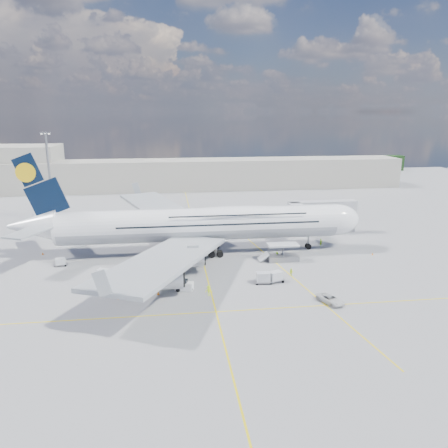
{
  "coord_description": "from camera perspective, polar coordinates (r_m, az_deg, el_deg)",
  "views": [
    {
      "loc": [
        -7.12,
        -83.44,
        30.92
      ],
      "look_at": [
        5.0,
        8.0,
        7.15
      ],
      "focal_mm": 35.0,
      "sensor_mm": 36.0,
      "label": 1
    }
  ],
  "objects": [
    {
      "name": "crew_wing",
      "position": [
        80.26,
        -7.54,
        -7.66
      ],
      "size": [
        0.66,
        1.11,
        1.77
      ],
      "primitive_type": "imported",
      "rotation": [
        0.0,
        0.0,
        1.81
      ],
      "color": "#D9FF1A",
      "rests_on": "ground"
    },
    {
      "name": "hangar",
      "position": [
        195.15,
        -26.47,
        6.5
      ],
      "size": [
        40.0,
        22.0,
        18.0
      ],
      "primitive_type": "cube",
      "color": "#B2AD9E",
      "rests_on": "ground"
    },
    {
      "name": "dolly_back",
      "position": [
        96.47,
        -20.58,
        -4.64
      ],
      "size": [
        2.9,
        1.99,
        1.67
      ],
      "rotation": [
        0.0,
        0.0,
        0.24
      ],
      "color": "gray",
      "rests_on": "ground"
    },
    {
      "name": "crew_van",
      "position": [
        95.48,
        6.94,
        -4.06
      ],
      "size": [
        0.6,
        0.83,
        1.57
      ],
      "primitive_type": "imported",
      "rotation": [
        0.0,
        0.0,
        1.71
      ],
      "color": "#B7FB1A",
      "rests_on": "ground"
    },
    {
      "name": "dolly_row_b",
      "position": [
        80.2,
        -14.26,
        -7.81
      ],
      "size": [
        3.44,
        1.94,
        2.13
      ],
      "rotation": [
        0.0,
        0.0,
        0.04
      ],
      "color": "gray",
      "rests_on": "ground"
    },
    {
      "name": "cone_wing_right_inner",
      "position": [
        77.8,
        -8.59,
        -8.89
      ],
      "size": [
        0.5,
        0.5,
        0.64
      ],
      "color": "orange",
      "rests_on": "ground"
    },
    {
      "name": "jet_bridge",
      "position": [
        113.3,
        11.66,
        1.88
      ],
      "size": [
        18.8,
        12.1,
        8.5
      ],
      "color": "#B7B7BC",
      "rests_on": "ground"
    },
    {
      "name": "dolly_nose_far",
      "position": [
        81.74,
        5.14,
        -6.98
      ],
      "size": [
        3.45,
        2.01,
        2.11
      ],
      "rotation": [
        0.0,
        0.0,
        -0.07
      ],
      "color": "gray",
      "rests_on": "ground"
    },
    {
      "name": "light_mast",
      "position": [
        133.76,
        -21.82,
        5.81
      ],
      "size": [
        3.0,
        0.7,
        25.5
      ],
      "color": "gray",
      "rests_on": "ground"
    },
    {
      "name": "dolly_nose_near",
      "position": [
        82.62,
        6.75,
        -6.82
      ],
      "size": [
        3.6,
        2.69,
        2.03
      ],
      "rotation": [
        0.0,
        0.0,
        0.34
      ],
      "color": "gray",
      "rests_on": "ground"
    },
    {
      "name": "cargo_loader",
      "position": [
        94.38,
        7.56,
        -4.0
      ],
      "size": [
        8.53,
        3.2,
        3.67
      ],
      "color": "silver",
      "rests_on": "ground"
    },
    {
      "name": "crew_tug",
      "position": [
        76.28,
        -2.01,
        -8.69
      ],
      "size": [
        1.28,
        0.8,
        1.9
      ],
      "primitive_type": "imported",
      "rotation": [
        0.0,
        0.0,
        -0.08
      ],
      "color": "#DCFF1A",
      "rests_on": "ground"
    },
    {
      "name": "crew_nose",
      "position": [
        106.08,
        12.54,
        -2.35
      ],
      "size": [
        0.78,
        0.71,
        1.78
      ],
      "primitive_type": "imported",
      "rotation": [
        0.0,
        0.0,
        0.57
      ],
      "color": "#B0F119",
      "rests_on": "ground"
    },
    {
      "name": "terminal",
      "position": [
        180.31,
        -5.25,
        6.45
      ],
      "size": [
        180.0,
        16.0,
        12.0
      ],
      "primitive_type": "cube",
      "color": "#B2AD9E",
      "rests_on": "ground"
    },
    {
      "name": "cone_wing_left_inner",
      "position": [
        115.35,
        -6.71,
        -1.08
      ],
      "size": [
        0.38,
        0.38,
        0.48
      ],
      "color": "orange",
      "rests_on": "ground"
    },
    {
      "name": "ground",
      "position": [
        89.27,
        -2.52,
        -5.83
      ],
      "size": [
        300.0,
        300.0,
        0.0
      ],
      "primitive_type": "plane",
      "color": "gray",
      "rests_on": "ground"
    },
    {
      "name": "cone_wing_left_outer",
      "position": [
        123.73,
        -12.49,
        -0.23
      ],
      "size": [
        0.48,
        0.48,
        0.62
      ],
      "color": "orange",
      "rests_on": "ground"
    },
    {
      "name": "dolly_row_a",
      "position": [
        86.01,
        -15.42,
        -6.35
      ],
      "size": [
        3.77,
        2.91,
        2.12
      ],
      "rotation": [
        0.0,
        0.0,
        -0.39
      ],
      "color": "gray",
      "rests_on": "ground"
    },
    {
      "name": "cone_nose",
      "position": [
        102.61,
        18.83,
        -3.73
      ],
      "size": [
        0.45,
        0.45,
        0.57
      ],
      "color": "orange",
      "rests_on": "ground"
    },
    {
      "name": "taxi_line_main",
      "position": [
        89.27,
        -2.52,
        -5.83
      ],
      "size": [
        0.25,
        220.0,
        0.01
      ],
      "primitive_type": "cube",
      "color": "yellow",
      "rests_on": "ground"
    },
    {
      "name": "dolly_row_c",
      "position": [
        84.26,
        -7.45,
        -6.56
      ],
      "size": [
        2.89,
        2.1,
        1.64
      ],
      "rotation": [
        0.0,
        0.0,
        -0.31
      ],
      "color": "gray",
      "rests_on": "ground"
    },
    {
      "name": "taxi_line_cross",
      "position": [
        70.93,
        -1.05,
        -11.39
      ],
      "size": [
        120.0,
        0.25,
        0.01
      ],
      "primitive_type": "cube",
      "color": "yellow",
      "rests_on": "ground"
    },
    {
      "name": "catering_truck_outer",
      "position": [
        123.59,
        -9.38,
        0.6
      ],
      "size": [
        6.85,
        5.21,
        3.77
      ],
      "rotation": [
        0.0,
        0.0,
        -0.57
      ],
      "color": "gray",
      "rests_on": "ground"
    },
    {
      "name": "baggage_tug",
      "position": [
        78.81,
        -5.22,
        -8.02
      ],
      "size": [
        3.49,
        2.4,
        1.99
      ],
      "rotation": [
        0.0,
        0.0,
        -0.32
      ],
      "color": "white",
      "rests_on": "ground"
    },
    {
      "name": "taxi_line_diag",
      "position": [
        100.66,
        4.95,
        -3.49
      ],
      "size": [
        14.16,
        99.06,
        0.01
      ],
      "primitive_type": "cube",
      "rotation": [
        0.0,
        0.0,
        0.14
      ],
      "color": "yellow",
      "rests_on": "ground"
    },
    {
      "name": "catering_truck_inner",
      "position": [
        112.76,
        -5.7,
        -0.63
      ],
      "size": [
        6.16,
        2.49,
        3.66
      ],
      "rotation": [
        0.0,
        0.0,
        0.04
      ],
      "color": "gray",
      "rests_on": "ground"
    },
    {
      "name": "cone_wing_right_outer",
      "position": [
        77.3,
        -13.6,
        -9.37
      ],
      "size": [
        0.37,
        0.37,
        0.48
      ],
      "color": "orange",
      "rests_on": "ground"
    },
    {
      "name": "service_van",
      "position": [
        75.67,
        13.75,
        -9.53
      ],
      "size": [
        4.25,
        5.53,
        1.4
      ],
      "primitive_type": "imported",
      "rotation": [
        0.0,
        0.0,
        0.44
      ],
      "color": "silver",
      "rests_on": "ground"
    },
    {
      "name": "airliner",
      "position": [
        96.77,
        -2.94,
        0.04
      ],
      "size": [
        77.26,
        79.15,
        23.71
      ],
      "color": "white",
      "rests_on": "ground"
    },
    {
      "name": "tree_line",
      "position": [
        229.94,
        4.37,
        7.68
      ],
      "size": [
        160.0,
        6.0,
        8.0
      ],
      "primitive_type": "cube",
      "color": "#193814",
      "rests_on": "ground"
    },
    {
      "name": "crew_loader",
      "position": [
        85.99,
        8.78,
        -6.25
      ],
      "size": [
        0.9,
        0.79,
        1.56
      ],
      "primitive_type": "imported",
      "rotation": [
        0.0,
        0.0,
        -0.3
      ],
      "color": "#CAE918",
      "rests_on": "ground"
    },
    {
      "name": "cone_tail",
      "position": [
        105.55,
        -22.59,
        -3.57
      ],
      "size": [
        0.46,
        0.46,
        0.58
      ],
      "color": "orange",
      "rests_on": "ground"
    }
  ]
}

